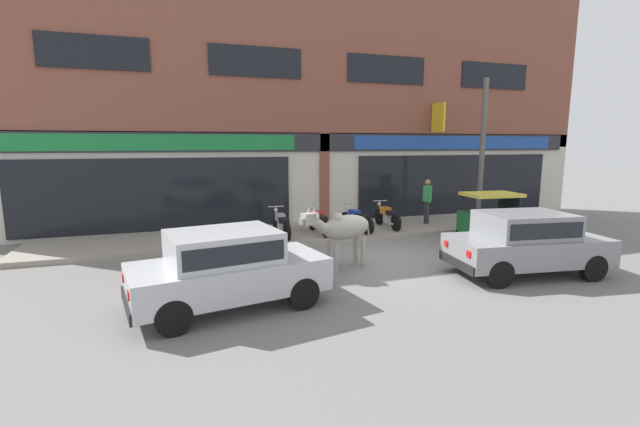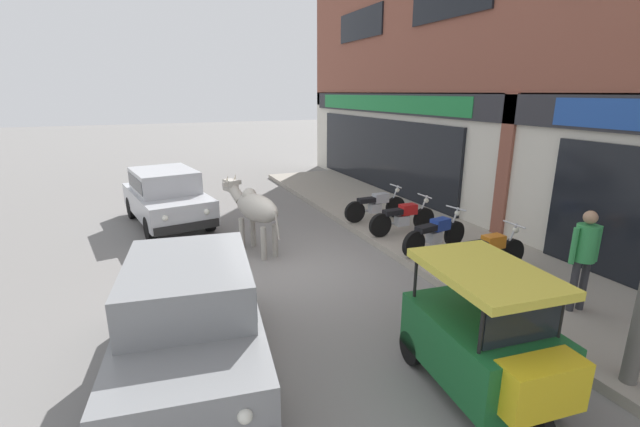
{
  "view_description": "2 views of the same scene",
  "coord_description": "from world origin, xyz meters",
  "px_view_note": "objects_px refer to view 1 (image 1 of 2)",
  "views": [
    {
      "loc": [
        -5.13,
        -9.75,
        3.02
      ],
      "look_at": [
        -1.55,
        1.0,
        1.16
      ],
      "focal_mm": 24.0,
      "sensor_mm": 36.0,
      "label": 1
    },
    {
      "loc": [
        7.37,
        -2.48,
        3.41
      ],
      "look_at": [
        -1.04,
        1.0,
        0.83
      ],
      "focal_mm": 24.0,
      "sensor_mm": 36.0,
      "label": 2
    }
  ],
  "objects_px": {
    "cow": "(343,228)",
    "auto_rickshaw": "(494,220)",
    "pedestrian": "(427,197)",
    "car_1": "(526,240)",
    "utility_pole": "(482,154)",
    "motorcycle_2": "(356,220)",
    "motorcycle_3": "(387,217)",
    "car_0": "(227,265)",
    "motorcycle_1": "(319,222)",
    "motorcycle_0": "(281,224)"
  },
  "relations": [
    {
      "from": "car_1",
      "to": "utility_pole",
      "type": "bearing_deg",
      "value": 62.74
    },
    {
      "from": "motorcycle_0",
      "to": "motorcycle_2",
      "type": "relative_size",
      "value": 1.01
    },
    {
      "from": "motorcycle_3",
      "to": "utility_pole",
      "type": "distance_m",
      "value": 3.88
    },
    {
      "from": "motorcycle_2",
      "to": "car_1",
      "type": "bearing_deg",
      "value": -68.89
    },
    {
      "from": "pedestrian",
      "to": "motorcycle_2",
      "type": "bearing_deg",
      "value": -171.31
    },
    {
      "from": "cow",
      "to": "car_1",
      "type": "relative_size",
      "value": 0.55
    },
    {
      "from": "auto_rickshaw",
      "to": "pedestrian",
      "type": "bearing_deg",
      "value": 106.76
    },
    {
      "from": "car_0",
      "to": "auto_rickshaw",
      "type": "relative_size",
      "value": 1.86
    },
    {
      "from": "cow",
      "to": "motorcycle_3",
      "type": "height_order",
      "value": "cow"
    },
    {
      "from": "motorcycle_3",
      "to": "cow",
      "type": "bearing_deg",
      "value": -130.12
    },
    {
      "from": "car_1",
      "to": "motorcycle_3",
      "type": "relative_size",
      "value": 2.07
    },
    {
      "from": "car_0",
      "to": "utility_pole",
      "type": "height_order",
      "value": "utility_pole"
    },
    {
      "from": "cow",
      "to": "motorcycle_1",
      "type": "bearing_deg",
      "value": 81.32
    },
    {
      "from": "motorcycle_1",
      "to": "utility_pole",
      "type": "distance_m",
      "value": 6.1
    },
    {
      "from": "motorcycle_2",
      "to": "motorcycle_3",
      "type": "relative_size",
      "value": 0.99
    },
    {
      "from": "cow",
      "to": "car_0",
      "type": "bearing_deg",
      "value": -150.45
    },
    {
      "from": "motorcycle_1",
      "to": "motorcycle_2",
      "type": "height_order",
      "value": "same"
    },
    {
      "from": "car_1",
      "to": "motorcycle_2",
      "type": "height_order",
      "value": "car_1"
    },
    {
      "from": "motorcycle_1",
      "to": "motorcycle_0",
      "type": "bearing_deg",
      "value": -178.61
    },
    {
      "from": "motorcycle_1",
      "to": "motorcycle_3",
      "type": "bearing_deg",
      "value": 4.08
    },
    {
      "from": "motorcycle_1",
      "to": "motorcycle_3",
      "type": "relative_size",
      "value": 1.0
    },
    {
      "from": "motorcycle_2",
      "to": "cow",
      "type": "bearing_deg",
      "value": -118.1
    },
    {
      "from": "cow",
      "to": "auto_rickshaw",
      "type": "xyz_separation_m",
      "value": [
        5.54,
        1.31,
        -0.35
      ]
    },
    {
      "from": "motorcycle_3",
      "to": "pedestrian",
      "type": "xyz_separation_m",
      "value": [
        1.69,
        0.22,
        0.6
      ]
    },
    {
      "from": "auto_rickshaw",
      "to": "motorcycle_2",
      "type": "xyz_separation_m",
      "value": [
        -3.71,
        2.11,
        -0.13
      ]
    },
    {
      "from": "cow",
      "to": "car_0",
      "type": "relative_size",
      "value": 0.55
    },
    {
      "from": "car_0",
      "to": "motorcycle_0",
      "type": "height_order",
      "value": "car_0"
    },
    {
      "from": "car_1",
      "to": "motorcycle_3",
      "type": "distance_m",
      "value": 5.47
    },
    {
      "from": "car_1",
      "to": "motorcycle_0",
      "type": "bearing_deg",
      "value": 131.15
    },
    {
      "from": "car_1",
      "to": "car_0",
      "type": "bearing_deg",
      "value": 179.08
    },
    {
      "from": "cow",
      "to": "pedestrian",
      "type": "xyz_separation_m",
      "value": [
        4.76,
        3.87,
        0.12
      ]
    },
    {
      "from": "car_1",
      "to": "motorcycle_2",
      "type": "relative_size",
      "value": 2.09
    },
    {
      "from": "motorcycle_3",
      "to": "motorcycle_0",
      "type": "bearing_deg",
      "value": -176.81
    },
    {
      "from": "auto_rickshaw",
      "to": "motorcycle_3",
      "type": "xyz_separation_m",
      "value": [
        -2.46,
        2.34,
        -0.13
      ]
    },
    {
      "from": "auto_rickshaw",
      "to": "motorcycle_3",
      "type": "distance_m",
      "value": 3.4
    },
    {
      "from": "utility_pole",
      "to": "cow",
      "type": "bearing_deg",
      "value": -155.18
    },
    {
      "from": "cow",
      "to": "motorcycle_3",
      "type": "relative_size",
      "value": 1.14
    },
    {
      "from": "car_1",
      "to": "motorcycle_1",
      "type": "relative_size",
      "value": 2.07
    },
    {
      "from": "motorcycle_0",
      "to": "motorcycle_3",
      "type": "relative_size",
      "value": 1.0
    },
    {
      "from": "car_1",
      "to": "pedestrian",
      "type": "bearing_deg",
      "value": 80.57
    },
    {
      "from": "utility_pole",
      "to": "motorcycle_0",
      "type": "bearing_deg",
      "value": 175.42
    },
    {
      "from": "motorcycle_1",
      "to": "pedestrian",
      "type": "height_order",
      "value": "pedestrian"
    },
    {
      "from": "pedestrian",
      "to": "auto_rickshaw",
      "type": "bearing_deg",
      "value": -73.24
    },
    {
      "from": "car_0",
      "to": "motorcycle_1",
      "type": "distance_m",
      "value": 6.18
    },
    {
      "from": "motorcycle_0",
      "to": "motorcycle_2",
      "type": "xyz_separation_m",
      "value": [
        2.54,
        -0.01,
        0.0
      ]
    },
    {
      "from": "motorcycle_3",
      "to": "car_1",
      "type": "bearing_deg",
      "value": -82.03
    },
    {
      "from": "auto_rickshaw",
      "to": "utility_pole",
      "type": "distance_m",
      "value": 2.64
    },
    {
      "from": "car_0",
      "to": "car_1",
      "type": "bearing_deg",
      "value": -0.92
    },
    {
      "from": "car_0",
      "to": "motorcycle_1",
      "type": "bearing_deg",
      "value": 56.01
    },
    {
      "from": "auto_rickshaw",
      "to": "motorcycle_1",
      "type": "distance_m",
      "value": 5.45
    }
  ]
}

